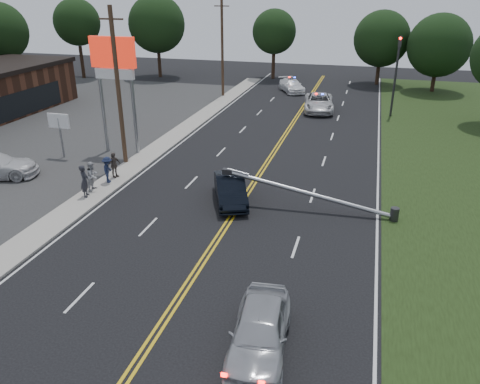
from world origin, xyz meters
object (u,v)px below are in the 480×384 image
(emergency_b, at_px, (292,86))
(crashed_sedan, at_px, (230,190))
(bystander_b, at_px, (93,176))
(traffic_signal, at_px, (396,70))
(utility_pole_mid, at_px, (118,88))
(fallen_streetlight, at_px, (318,196))
(bystander_d, at_px, (114,165))
(small_sign, at_px, (59,125))
(emergency_a, at_px, (319,103))
(waiting_sedan, at_px, (260,331))
(pylon_sign, at_px, (114,68))
(bystander_a, at_px, (85,181))
(utility_pole_far, at_px, (222,48))
(bystander_c, at_px, (108,170))

(emergency_b, bearing_deg, crashed_sedan, -114.62)
(bystander_b, bearing_deg, traffic_signal, -37.09)
(traffic_signal, distance_m, utility_pole_mid, 25.12)
(traffic_signal, height_order, emergency_b, traffic_signal)
(fallen_streetlight, height_order, bystander_d, fallen_streetlight)
(small_sign, distance_m, emergency_a, 24.04)
(waiting_sedan, relative_size, bystander_d, 2.83)
(utility_pole_mid, relative_size, bystander_b, 5.88)
(bystander_d, bearing_deg, fallen_streetlight, -74.06)
(pylon_sign, distance_m, traffic_signal, 24.75)
(bystander_a, bearing_deg, traffic_signal, -55.51)
(pylon_sign, height_order, utility_pole_far, utility_pole_far)
(bystander_d, bearing_deg, utility_pole_mid, 36.61)
(bystander_a, bearing_deg, crashed_sedan, -98.03)
(crashed_sedan, bearing_deg, emergency_a, 62.04)
(traffic_signal, distance_m, utility_pole_far, 17.97)
(crashed_sedan, bearing_deg, utility_pole_far, 86.05)
(emergency_a, bearing_deg, traffic_signal, -9.10)
(crashed_sedan, relative_size, bystander_c, 2.77)
(small_sign, xyz_separation_m, utility_pole_far, (4.80, 22.00, 2.75))
(waiting_sedan, xyz_separation_m, bystander_c, (-12.04, 11.38, 0.14))
(crashed_sedan, bearing_deg, small_sign, 141.03)
(crashed_sedan, height_order, emergency_a, emergency_a)
(waiting_sedan, height_order, bystander_c, bystander_c)
(emergency_b, relative_size, bystander_c, 3.05)
(traffic_signal, distance_m, emergency_b, 14.06)
(fallen_streetlight, bearing_deg, small_sign, 167.60)
(emergency_b, distance_m, bystander_a, 32.74)
(small_sign, relative_size, bystander_a, 1.68)
(waiting_sedan, xyz_separation_m, bystander_b, (-12.30, 10.14, 0.20))
(small_sign, xyz_separation_m, waiting_sedan, (17.62, -14.91, -1.56))
(emergency_b, xyz_separation_m, bystander_c, (-6.03, -29.95, 0.21))
(emergency_b, bearing_deg, utility_pole_far, -175.02)
(small_sign, bearing_deg, bystander_a, -46.64)
(utility_pole_mid, xyz_separation_m, emergency_a, (10.83, 18.20, -4.27))
(crashed_sedan, height_order, waiting_sedan, waiting_sedan)
(utility_pole_far, xyz_separation_m, bystander_c, (0.78, -25.53, -4.16))
(traffic_signal, height_order, bystander_a, traffic_signal)
(small_sign, distance_m, traffic_signal, 28.72)
(utility_pole_mid, bearing_deg, utility_pole_far, 90.00)
(pylon_sign, xyz_separation_m, fallen_streetlight, (14.69, -6.00, -5.08))
(pylon_sign, xyz_separation_m, utility_pole_mid, (1.30, -2.00, -0.91))
(traffic_signal, relative_size, waiting_sedan, 1.55)
(traffic_signal, bearing_deg, bystander_b, -126.72)
(waiting_sedan, bearing_deg, utility_pole_mid, 125.41)
(utility_pole_far, bearing_deg, small_sign, -102.31)
(fallen_streetlight, distance_m, bystander_d, 12.74)
(utility_pole_far, height_order, bystander_d, utility_pole_far)
(bystander_a, bearing_deg, emergency_b, -30.97)
(fallen_streetlight, bearing_deg, bystander_b, -176.58)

